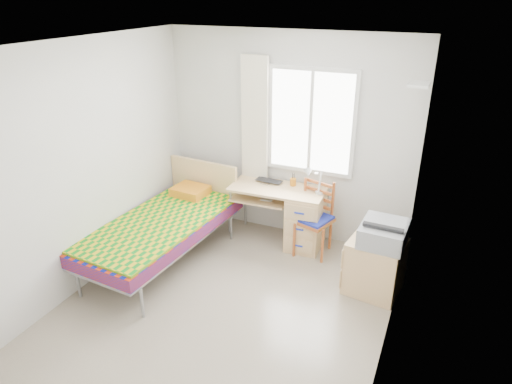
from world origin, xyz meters
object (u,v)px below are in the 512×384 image
bed (164,225)px  desk (300,217)px  cabinet (374,266)px  chair (316,214)px  printer (384,233)px

bed → desk: bearing=38.5°
desk → bed: bearing=-148.5°
cabinet → bed: bearing=-164.2°
cabinet → chair: bearing=154.9°
bed → printer: bed is taller
cabinet → printer: 0.42m
chair → bed: bearing=-133.7°
cabinet → printer: size_ratio=1.16×
printer → chair: bearing=151.1°
cabinet → printer: printer is taller
cabinet → printer: (0.05, 0.00, 0.42)m
desk → chair: chair is taller
desk → cabinet: desk is taller
bed → printer: 2.52m
desk → cabinet: 1.21m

